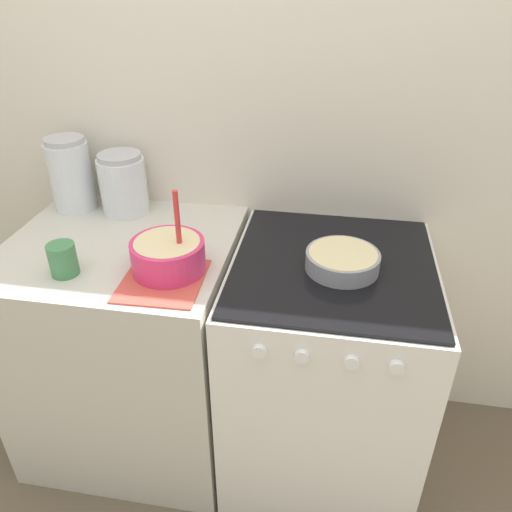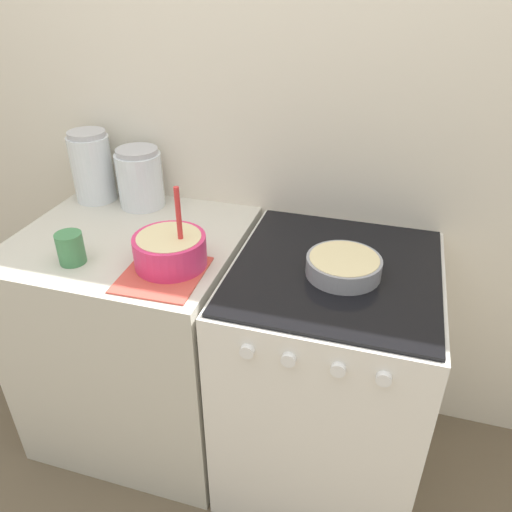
# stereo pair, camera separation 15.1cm
# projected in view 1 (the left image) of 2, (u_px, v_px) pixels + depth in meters

# --- Properties ---
(wall_back) EXTENTS (4.53, 0.05, 2.40)m
(wall_back) POSITION_uv_depth(u_px,v_px,m) (249.00, 124.00, 1.77)
(wall_back) COLOR beige
(wall_back) RESTS_ON ground_plane
(countertop_cabinet) EXTENTS (0.76, 0.70, 0.88)m
(countertop_cabinet) POSITION_uv_depth(u_px,v_px,m) (134.00, 344.00, 1.90)
(countertop_cabinet) COLOR beige
(countertop_cabinet) RESTS_ON ground_plane
(stove) EXTENTS (0.65, 0.72, 0.88)m
(stove) POSITION_uv_depth(u_px,v_px,m) (324.00, 367.00, 1.80)
(stove) COLOR white
(stove) RESTS_ON ground_plane
(mixing_bowl) EXTENTS (0.22, 0.22, 0.27)m
(mixing_bowl) POSITION_uv_depth(u_px,v_px,m) (168.00, 254.00, 1.50)
(mixing_bowl) COLOR #E0336B
(mixing_bowl) RESTS_ON countertop_cabinet
(baking_pan) EXTENTS (0.23, 0.23, 0.06)m
(baking_pan) POSITION_uv_depth(u_px,v_px,m) (342.00, 260.00, 1.52)
(baking_pan) COLOR gray
(baking_pan) RESTS_ON stove
(storage_jar_left) EXTENTS (0.16, 0.16, 0.27)m
(storage_jar_left) POSITION_uv_depth(u_px,v_px,m) (72.00, 179.00, 1.86)
(storage_jar_left) COLOR silver
(storage_jar_left) RESTS_ON countertop_cabinet
(storage_jar_middle) EXTENTS (0.17, 0.17, 0.22)m
(storage_jar_middle) POSITION_uv_depth(u_px,v_px,m) (124.00, 187.00, 1.84)
(storage_jar_middle) COLOR silver
(storage_jar_middle) RESTS_ON countertop_cabinet
(tin_can) EXTENTS (0.08, 0.08, 0.10)m
(tin_can) POSITION_uv_depth(u_px,v_px,m) (63.00, 259.00, 1.49)
(tin_can) COLOR #3F7F4C
(tin_can) RESTS_ON countertop_cabinet
(recipe_page) EXTENTS (0.25, 0.27, 0.01)m
(recipe_page) POSITION_uv_depth(u_px,v_px,m) (163.00, 281.00, 1.48)
(recipe_page) COLOR #CC4C3F
(recipe_page) RESTS_ON countertop_cabinet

